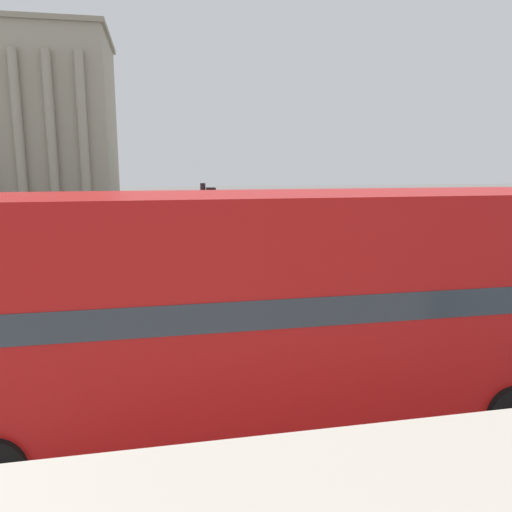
{
  "coord_description": "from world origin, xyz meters",
  "views": [
    {
      "loc": [
        -0.99,
        -1.99,
        4.64
      ],
      "look_at": [
        2.56,
        15.66,
        1.28
      ],
      "focal_mm": 35.0,
      "sensor_mm": 36.0,
      "label": 1
    }
  ],
  "objects_px": {
    "traffic_light_mid": "(321,229)",
    "car_black": "(137,248)",
    "double_decker_bus": "(262,302)",
    "pedestrian_grey": "(43,220)",
    "car_silver": "(255,226)",
    "plaza_building_left": "(6,120)",
    "traffic_light_near": "(207,248)",
    "pedestrian_olive": "(191,273)",
    "pedestrian_yellow": "(3,239)"
  },
  "relations": [
    {
      "from": "plaza_building_left",
      "to": "traffic_light_near",
      "type": "bearing_deg",
      "value": -71.12
    },
    {
      "from": "double_decker_bus",
      "to": "car_black",
      "type": "bearing_deg",
      "value": 93.47
    },
    {
      "from": "plaza_building_left",
      "to": "pedestrian_yellow",
      "type": "relative_size",
      "value": 12.43
    },
    {
      "from": "double_decker_bus",
      "to": "car_black",
      "type": "height_order",
      "value": "double_decker_bus"
    },
    {
      "from": "traffic_light_mid",
      "to": "car_silver",
      "type": "relative_size",
      "value": 0.78
    },
    {
      "from": "pedestrian_olive",
      "to": "double_decker_bus",
      "type": "bearing_deg",
      "value": -164.76
    },
    {
      "from": "car_silver",
      "to": "pedestrian_grey",
      "type": "relative_size",
      "value": 2.5
    },
    {
      "from": "traffic_light_mid",
      "to": "car_silver",
      "type": "xyz_separation_m",
      "value": [
        0.03,
        13.05,
        -1.47
      ]
    },
    {
      "from": "double_decker_bus",
      "to": "traffic_light_near",
      "type": "distance_m",
      "value": 3.28
    },
    {
      "from": "pedestrian_yellow",
      "to": "pedestrian_olive",
      "type": "height_order",
      "value": "pedestrian_yellow"
    },
    {
      "from": "plaza_building_left",
      "to": "pedestrian_grey",
      "type": "height_order",
      "value": "plaza_building_left"
    },
    {
      "from": "pedestrian_olive",
      "to": "pedestrian_grey",
      "type": "bearing_deg",
      "value": 35.81
    },
    {
      "from": "traffic_light_near",
      "to": "pedestrian_grey",
      "type": "height_order",
      "value": "traffic_light_near"
    },
    {
      "from": "traffic_light_mid",
      "to": "car_black",
      "type": "relative_size",
      "value": 0.78
    },
    {
      "from": "traffic_light_mid",
      "to": "traffic_light_near",
      "type": "bearing_deg",
      "value": -127.0
    },
    {
      "from": "traffic_light_near",
      "to": "pedestrian_olive",
      "type": "xyz_separation_m",
      "value": [
        -0.03,
        5.34,
        -1.73
      ]
    },
    {
      "from": "traffic_light_mid",
      "to": "car_black",
      "type": "bearing_deg",
      "value": 140.47
    },
    {
      "from": "traffic_light_near",
      "to": "car_silver",
      "type": "distance_m",
      "value": 20.42
    },
    {
      "from": "pedestrian_grey",
      "to": "pedestrian_yellow",
      "type": "height_order",
      "value": "pedestrian_yellow"
    },
    {
      "from": "double_decker_bus",
      "to": "car_silver",
      "type": "distance_m",
      "value": 23.37
    },
    {
      "from": "car_black",
      "to": "pedestrian_olive",
      "type": "height_order",
      "value": "pedestrian_olive"
    },
    {
      "from": "traffic_light_mid",
      "to": "car_silver",
      "type": "distance_m",
      "value": 13.14
    },
    {
      "from": "double_decker_bus",
      "to": "plaza_building_left",
      "type": "bearing_deg",
      "value": 102.28
    },
    {
      "from": "double_decker_bus",
      "to": "car_black",
      "type": "relative_size",
      "value": 2.6
    },
    {
      "from": "double_decker_bus",
      "to": "pedestrian_grey",
      "type": "relative_size",
      "value": 6.51
    },
    {
      "from": "traffic_light_mid",
      "to": "pedestrian_yellow",
      "type": "height_order",
      "value": "traffic_light_mid"
    },
    {
      "from": "car_black",
      "to": "car_silver",
      "type": "distance_m",
      "value": 10.12
    },
    {
      "from": "double_decker_bus",
      "to": "traffic_light_mid",
      "type": "xyz_separation_m",
      "value": [
        4.4,
        9.83,
        -0.13
      ]
    },
    {
      "from": "car_black",
      "to": "pedestrian_yellow",
      "type": "relative_size",
      "value": 2.3
    },
    {
      "from": "pedestrian_grey",
      "to": "pedestrian_olive",
      "type": "height_order",
      "value": "pedestrian_olive"
    },
    {
      "from": "pedestrian_grey",
      "to": "pedestrian_yellow",
      "type": "distance_m",
      "value": 9.06
    },
    {
      "from": "car_silver",
      "to": "pedestrian_yellow",
      "type": "height_order",
      "value": "pedestrian_yellow"
    },
    {
      "from": "plaza_building_left",
      "to": "pedestrian_grey",
      "type": "xyz_separation_m",
      "value": [
        8.29,
        -25.35,
        -8.22
      ]
    },
    {
      "from": "car_black",
      "to": "plaza_building_left",
      "type": "bearing_deg",
      "value": 156.7
    },
    {
      "from": "traffic_light_near",
      "to": "pedestrian_grey",
      "type": "xyz_separation_m",
      "value": [
        -8.38,
        23.4,
        -1.76
      ]
    },
    {
      "from": "plaza_building_left",
      "to": "pedestrian_grey",
      "type": "distance_m",
      "value": 27.9
    },
    {
      "from": "pedestrian_yellow",
      "to": "traffic_light_near",
      "type": "bearing_deg",
      "value": -11.54
    },
    {
      "from": "traffic_light_near",
      "to": "car_black",
      "type": "bearing_deg",
      "value": 99.31
    },
    {
      "from": "car_black",
      "to": "pedestrian_grey",
      "type": "bearing_deg",
      "value": 164.81
    },
    {
      "from": "traffic_light_mid",
      "to": "pedestrian_olive",
      "type": "bearing_deg",
      "value": -165.62
    },
    {
      "from": "car_black",
      "to": "pedestrian_grey",
      "type": "xyz_separation_m",
      "value": [
        -6.34,
        10.96,
        0.27
      ]
    },
    {
      "from": "plaza_building_left",
      "to": "pedestrian_olive",
      "type": "xyz_separation_m",
      "value": [
        16.63,
        -43.4,
        -8.19
      ]
    },
    {
      "from": "pedestrian_yellow",
      "to": "plaza_building_left",
      "type": "bearing_deg",
      "value": 151.79
    },
    {
      "from": "double_decker_bus",
      "to": "pedestrian_olive",
      "type": "height_order",
      "value": "double_decker_bus"
    },
    {
      "from": "double_decker_bus",
      "to": "plaza_building_left",
      "type": "distance_m",
      "value": 55.17
    },
    {
      "from": "traffic_light_near",
      "to": "pedestrian_yellow",
      "type": "height_order",
      "value": "traffic_light_near"
    },
    {
      "from": "car_silver",
      "to": "pedestrian_grey",
      "type": "bearing_deg",
      "value": -14.1
    },
    {
      "from": "traffic_light_near",
      "to": "car_black",
      "type": "height_order",
      "value": "traffic_light_near"
    },
    {
      "from": "plaza_building_left",
      "to": "pedestrian_grey",
      "type": "bearing_deg",
      "value": -71.89
    },
    {
      "from": "plaza_building_left",
      "to": "traffic_light_mid",
      "type": "relative_size",
      "value": 6.9
    }
  ]
}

